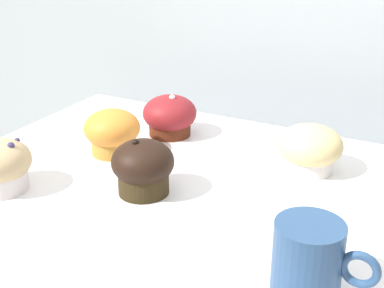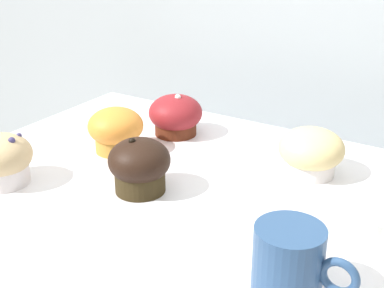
{
  "view_description": "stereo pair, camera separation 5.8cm",
  "coord_description": "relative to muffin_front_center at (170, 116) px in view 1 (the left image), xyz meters",
  "views": [
    {
      "loc": [
        0.26,
        -0.65,
        1.33
      ],
      "look_at": [
        -0.11,
        0.07,
        0.98
      ],
      "focal_mm": 50.0,
      "sensor_mm": 36.0,
      "label": 1
    },
    {
      "loc": [
        0.31,
        -0.62,
        1.33
      ],
      "look_at": [
        -0.11,
        0.07,
        0.98
      ],
      "focal_mm": 50.0,
      "sensor_mm": 36.0,
      "label": 2
    }
  ],
  "objects": [
    {
      "name": "coffee_cup",
      "position": [
        0.37,
        -0.33,
        0.01
      ],
      "size": [
        0.12,
        0.08,
        0.09
      ],
      "color": "navy",
      "rests_on": "display_counter"
    },
    {
      "name": "muffin_back_left",
      "position": [
        0.28,
        -0.03,
        0.0
      ],
      "size": [
        0.11,
        0.11,
        0.08
      ],
      "color": "white",
      "rests_on": "display_counter"
    },
    {
      "name": "muffin_front_right",
      "position": [
        -0.05,
        -0.12,
        0.0
      ],
      "size": [
        0.1,
        0.1,
        0.08
      ],
      "color": "#C08534",
      "rests_on": "display_counter"
    },
    {
      "name": "muffin_front_left",
      "position": [
        0.08,
        -0.22,
        0.0
      ],
      "size": [
        0.1,
        0.1,
        0.09
      ],
      "color": "#2F2512",
      "rests_on": "display_counter"
    },
    {
      "name": "muffin_front_center",
      "position": [
        0.0,
        0.0,
        0.0
      ],
      "size": [
        0.1,
        0.1,
        0.08
      ],
      "color": "#532112",
      "rests_on": "display_counter"
    },
    {
      "name": "wall_back",
      "position": [
        0.22,
        0.42,
        -0.08
      ],
      "size": [
        3.2,
        0.1,
        1.8
      ],
      "primitive_type": "cube",
      "color": "#A8B2B7",
      "rests_on": "ground"
    }
  ]
}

